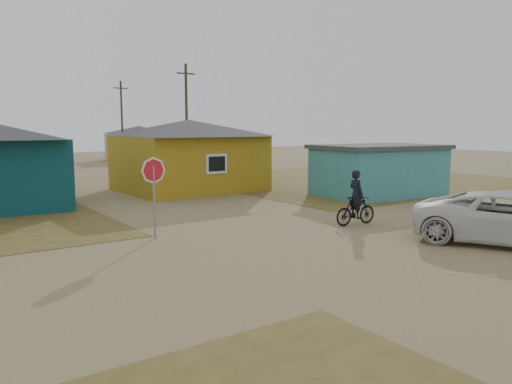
% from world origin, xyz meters
% --- Properties ---
extents(ground, '(120.00, 120.00, 0.00)m').
position_xyz_m(ground, '(0.00, 0.00, 0.00)').
color(ground, '#89764F').
extents(grass_ne, '(20.00, 18.00, 0.00)m').
position_xyz_m(grass_ne, '(14.00, 13.00, 0.01)').
color(grass_ne, brown).
rests_on(grass_ne, ground).
extents(house_yellow, '(7.72, 6.76, 3.90)m').
position_xyz_m(house_yellow, '(2.50, 14.00, 2.00)').
color(house_yellow, '#A48119').
rests_on(house_yellow, ground).
extents(shed_turquoise, '(6.71, 4.93, 2.60)m').
position_xyz_m(shed_turquoise, '(9.50, 6.50, 1.31)').
color(shed_turquoise, teal).
rests_on(shed_turquoise, ground).
extents(house_beige_east, '(6.95, 6.05, 3.60)m').
position_xyz_m(house_beige_east, '(10.00, 40.00, 1.86)').
color(house_beige_east, tan).
rests_on(house_beige_east, ground).
extents(utility_pole_near, '(1.40, 0.20, 8.00)m').
position_xyz_m(utility_pole_near, '(6.50, 22.00, 4.14)').
color(utility_pole_near, '#433A28').
rests_on(utility_pole_near, ground).
extents(utility_pole_far, '(1.40, 0.20, 8.00)m').
position_xyz_m(utility_pole_far, '(7.50, 38.00, 4.14)').
color(utility_pole_far, '#433A28').
rests_on(utility_pole_far, ground).
extents(stop_sign, '(0.82, 0.28, 2.58)m').
position_xyz_m(stop_sign, '(-4.04, 3.73, 1.89)').
color(stop_sign, gray).
rests_on(stop_sign, ground).
extents(cyclist, '(1.80, 0.67, 1.99)m').
position_xyz_m(cyclist, '(2.75, 1.58, 0.72)').
color(cyclist, black).
rests_on(cyclist, ground).
extents(vehicle, '(4.87, 6.15, 1.55)m').
position_xyz_m(vehicle, '(4.39, -3.18, 0.78)').
color(vehicle, silver).
rests_on(vehicle, ground).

